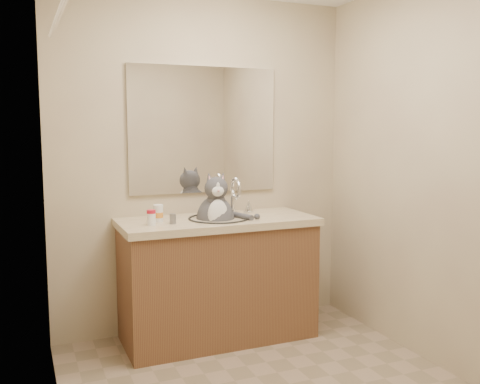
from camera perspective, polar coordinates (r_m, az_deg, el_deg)
name	(u,v)px	position (r m, az deg, el deg)	size (l,w,h in m)	color
room	(283,180)	(2.75, 4.57, 1.25)	(2.22, 2.52, 2.42)	gray
vanity	(218,276)	(3.76, -2.37, -8.93)	(1.34, 0.59, 1.12)	brown
mirror	(204,130)	(3.87, -3.86, 6.61)	(1.10, 0.02, 0.90)	white
shower_curtain	(68,224)	(2.57, -17.87, -3.25)	(0.02, 1.30, 1.93)	beige
cat	(216,217)	(3.65, -2.58, -2.68)	(0.37, 0.35, 0.52)	#414146
pill_bottle_redcap	(151,217)	(3.45, -9.44, -2.69)	(0.07, 0.07, 0.10)	white
pill_bottle_orange	(158,214)	(3.57, -8.71, -2.28)	(0.07, 0.07, 0.11)	white
grey_canister	(173,219)	(3.48, -7.18, -2.85)	(0.04, 0.04, 0.07)	slate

